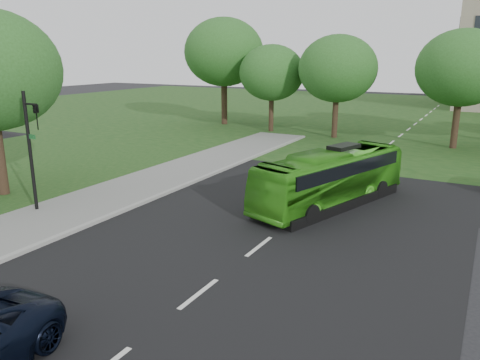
{
  "coord_description": "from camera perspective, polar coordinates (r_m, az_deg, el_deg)",
  "views": [
    {
      "loc": [
        7.0,
        -12.32,
        6.8
      ],
      "look_at": [
        -2.3,
        4.76,
        1.6
      ],
      "focal_mm": 35.0,
      "sensor_mm": 36.0,
      "label": 1
    }
  ],
  "objects": [
    {
      "name": "tree_park_b",
      "position": [
        40.32,
        11.8,
        13.13
      ],
      "size": [
        6.47,
        6.47,
        8.48
      ],
      "color": "black",
      "rests_on": "ground"
    },
    {
      "name": "street_surfaces",
      "position": [
        36.47,
        16.41,
        3.66
      ],
      "size": [
        120.0,
        120.0,
        0.15
      ],
      "color": "black",
      "rests_on": "ground"
    },
    {
      "name": "bus",
      "position": [
        22.1,
        11.01,
        0.22
      ],
      "size": [
        4.9,
        9.39,
        2.56
      ],
      "primitive_type": "imported",
      "rotation": [
        0.0,
        0.0,
        -0.32
      ],
      "color": "#3A9C1D",
      "rests_on": "ground"
    },
    {
      "name": "ground",
      "position": [
        15.72,
        -0.96,
        -10.67
      ],
      "size": [
        160.0,
        160.0,
        0.0
      ],
      "primitive_type": "plane",
      "color": "black",
      "rests_on": "ground"
    },
    {
      "name": "tree_park_a",
      "position": [
        43.08,
        3.9,
        12.91
      ],
      "size": [
        5.85,
        5.85,
        7.77
      ],
      "color": "black",
      "rests_on": "ground"
    },
    {
      "name": "tree_park_f",
      "position": [
        47.56,
        -1.98,
        15.3
      ],
      "size": [
        7.8,
        7.8,
        10.41
      ],
      "color": "black",
      "rests_on": "ground"
    },
    {
      "name": "tree_park_c",
      "position": [
        38.34,
        25.46,
        12.22
      ],
      "size": [
        6.55,
        6.55,
        8.69
      ],
      "color": "black",
      "rests_on": "ground"
    },
    {
      "name": "traffic_light",
      "position": [
        22.04,
        -24.05,
        4.13
      ],
      "size": [
        0.86,
        0.22,
        5.36
      ],
      "rotation": [
        0.0,
        0.0,
        -0.03
      ],
      "color": "black",
      "rests_on": "ground"
    }
  ]
}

